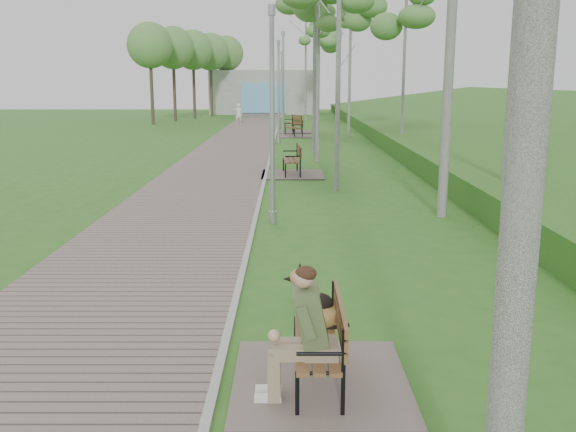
% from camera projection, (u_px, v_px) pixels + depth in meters
% --- Properties ---
extents(ground, '(120.00, 120.00, 0.00)m').
position_uv_depth(ground, '(244.00, 266.00, 10.85)').
color(ground, '#2D631F').
rests_on(ground, ground).
extents(walkway, '(3.50, 67.00, 0.04)m').
position_uv_depth(walkway, '(238.00, 143.00, 31.88)').
color(walkway, '#73655D').
rests_on(walkway, ground).
extents(kerb, '(0.10, 67.00, 0.05)m').
position_uv_depth(kerb, '(274.00, 143.00, 31.88)').
color(kerb, '#999993').
rests_on(kerb, ground).
extents(embankment, '(14.00, 70.00, 1.60)m').
position_uv_depth(embankment, '(525.00, 147.00, 30.40)').
color(embankment, '#407527').
rests_on(embankment, ground).
extents(building_north, '(10.00, 5.20, 4.00)m').
position_uv_depth(building_north, '(265.00, 92.00, 60.31)').
color(building_north, '#9E9E99').
rests_on(building_north, ground).
extents(bench_main, '(1.81, 2.01, 1.58)m').
position_uv_depth(bench_main, '(312.00, 345.00, 6.52)').
color(bench_main, '#73655D').
rests_on(bench_main, ground).
extents(bench_second, '(2.03, 2.25, 1.24)m').
position_uv_depth(bench_second, '(292.00, 168.00, 21.20)').
color(bench_second, '#73655D').
rests_on(bench_second, ground).
extents(bench_third, '(1.97, 2.19, 1.21)m').
position_uv_depth(bench_third, '(294.00, 132.00, 35.85)').
color(bench_third, '#73655D').
rests_on(bench_third, ground).
extents(bench_far, '(2.07, 2.30, 1.27)m').
position_uv_depth(bench_far, '(293.00, 128.00, 38.85)').
color(bench_far, '#73655D').
rests_on(bench_far, ground).
extents(lamp_post_near, '(0.18, 0.18, 4.61)m').
position_uv_depth(lamp_post_near, '(272.00, 125.00, 13.68)').
color(lamp_post_near, '#9C9FA4').
rests_on(lamp_post_near, ground).
extents(lamp_post_second, '(0.19, 0.19, 4.97)m').
position_uv_depth(lamp_post_second, '(279.00, 96.00, 31.24)').
color(lamp_post_second, '#9C9FA4').
rests_on(lamp_post_second, ground).
extents(lamp_post_third, '(0.23, 0.23, 5.85)m').
position_uv_depth(lamp_post_third, '(283.00, 87.00, 37.14)').
color(lamp_post_third, '#9C9FA4').
rests_on(lamp_post_third, ground).
extents(lamp_post_far, '(0.21, 0.21, 5.45)m').
position_uv_depth(lamp_post_far, '(282.00, 87.00, 54.11)').
color(lamp_post_far, '#9C9FA4').
rests_on(lamp_post_far, ground).
extents(pedestrian_near, '(0.55, 0.38, 1.48)m').
position_uv_depth(pedestrian_near, '(239.00, 114.00, 45.41)').
color(pedestrian_near, white).
rests_on(pedestrian_near, ground).
extents(pedestrian_far, '(1.07, 0.98, 1.78)m').
position_uv_depth(pedestrian_far, '(252.00, 105.00, 58.52)').
color(pedestrian_far, gray).
rests_on(pedestrian_far, ground).
extents(birch_far_b, '(2.33, 2.33, 8.88)m').
position_uv_depth(birch_far_b, '(340.00, 7.00, 34.69)').
color(birch_far_b, silver).
rests_on(birch_far_b, ground).
extents(birch_distant_a, '(2.34, 2.34, 9.36)m').
position_uv_depth(birch_distant_a, '(306.00, 22.00, 48.03)').
color(birch_distant_a, silver).
rests_on(birch_distant_a, ground).
extents(birch_distant_b, '(2.65, 2.65, 8.74)m').
position_uv_depth(birch_distant_b, '(338.00, 36.00, 55.93)').
color(birch_distant_b, silver).
rests_on(birch_distant_b, ground).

